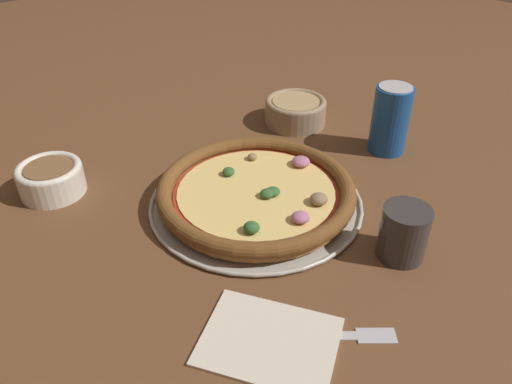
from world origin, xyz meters
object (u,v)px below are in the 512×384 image
at_px(beverage_can, 390,119).
at_px(fork, 335,335).
at_px(bowl_near, 295,110).
at_px(napkin, 269,340).
at_px(pizza_tray, 256,202).
at_px(pizza, 256,192).
at_px(drinking_cup, 404,233).
at_px(bowl_far, 51,178).

bearing_deg(beverage_can, fork, -63.87).
xyz_separation_m(bowl_near, napkin, (0.34, -0.43, -0.02)).
height_order(pizza_tray, beverage_can, beverage_can).
xyz_separation_m(pizza, drinking_cup, (0.22, 0.06, 0.01)).
relative_size(pizza_tray, beverage_can, 2.67).
distance_m(pizza_tray, bowl_near, 0.29).
bearing_deg(bowl_far, napkin, 4.13).
xyz_separation_m(bowl_far, beverage_can, (0.30, 0.50, 0.03)).
height_order(pizza_tray, fork, pizza_tray).
bearing_deg(fork, pizza_tray, 109.47).
height_order(bowl_far, napkin, bowl_far).
xyz_separation_m(pizza, bowl_near, (-0.14, 0.25, 0.00)).
bearing_deg(drinking_cup, bowl_far, -150.80).
distance_m(pizza, drinking_cup, 0.23).
bearing_deg(pizza, napkin, -41.66).
relative_size(pizza_tray, pizza, 1.08).
relative_size(bowl_far, napkin, 0.55).
distance_m(pizza, bowl_far, 0.33).
bearing_deg(pizza, drinking_cup, 14.54).
xyz_separation_m(bowl_far, napkin, (0.45, 0.03, -0.02)).
bearing_deg(beverage_can, pizza_tray, -99.23).
height_order(pizza, fork, pizza).
distance_m(bowl_far, napkin, 0.45).
bearing_deg(bowl_near, bowl_far, -103.77).
bearing_deg(pizza_tray, pizza, 33.28).
xyz_separation_m(pizza, bowl_far, (-0.25, -0.21, 0.00)).
relative_size(pizza, napkin, 1.63).
distance_m(pizza_tray, beverage_can, 0.30).
relative_size(bowl_near, napkin, 0.65).
relative_size(pizza, bowl_far, 2.98).
xyz_separation_m(bowl_near, fork, (0.39, -0.37, -0.03)).
bearing_deg(pizza_tray, fork, -25.19).
distance_m(pizza_tray, pizza, 0.02).
distance_m(fork, beverage_can, 0.46).
bearing_deg(napkin, beverage_can, 108.01).
distance_m(pizza_tray, bowl_far, 0.33).
bearing_deg(napkin, bowl_near, 128.55).
xyz_separation_m(pizza_tray, drinking_cup, (0.22, 0.06, 0.03)).
height_order(drinking_cup, fork, drinking_cup).
bearing_deg(drinking_cup, pizza, -165.46).
bearing_deg(drinking_cup, pizza_tray, -165.40).
relative_size(pizza, drinking_cup, 4.01).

